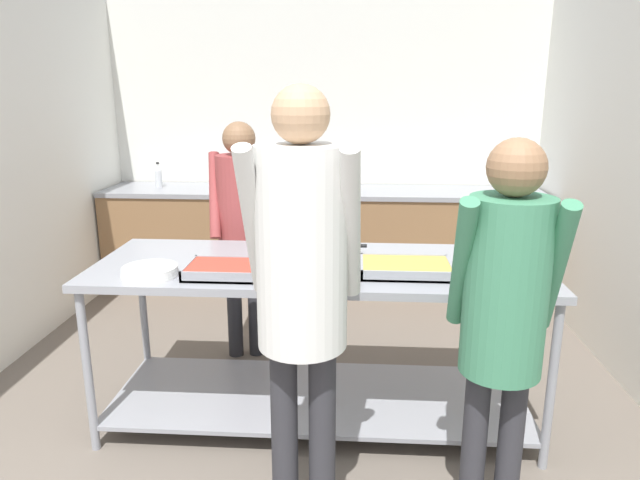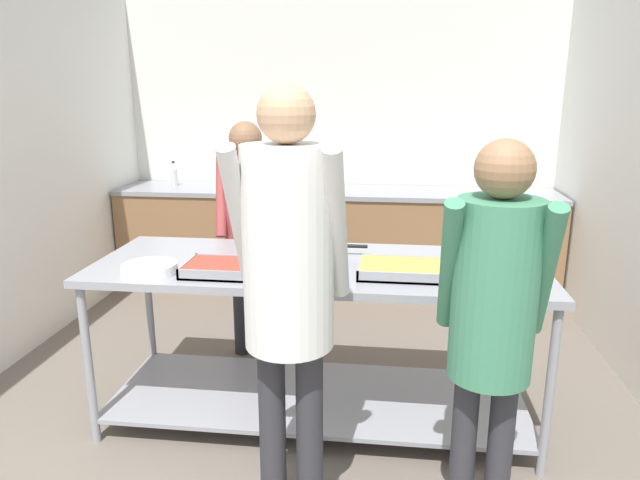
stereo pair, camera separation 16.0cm
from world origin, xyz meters
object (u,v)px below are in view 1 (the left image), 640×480
Objects in this scene: broccoli_bowl at (487,271)px; sauce_pan at (317,248)px; serving_tray_vegetables at (225,270)px; serving_tray_roast at (406,268)px; cook_behind_counter at (242,215)px; water_bottle at (158,176)px; guest_serving_left at (302,271)px; plate_stack at (150,271)px; guest_serving_right at (505,302)px.

sauce_pan is at bearing 155.13° from broccoli_bowl.
serving_tray_vegetables is 0.83× the size of serving_tray_roast.
sauce_pan is 0.55m from serving_tray_roast.
cook_behind_counter is 1.84m from water_bottle.
guest_serving_left reaches higher than serving_tray_vegetables.
guest_serving_left is 3.47m from water_bottle.
plate_stack is at bearing -104.10° from cook_behind_counter.
plate_stack is 0.17× the size of cook_behind_counter.
water_bottle reaches higher than broccoli_bowl.
guest_serving_right is 1.02× the size of cook_behind_counter.
guest_serving_left reaches higher than plate_stack.
sauce_pan reaches higher than serving_tray_roast.
serving_tray_vegetables is 0.90× the size of sauce_pan.
guest_serving_left is at bearing -89.18° from sauce_pan.
serving_tray_vegetables is at bearing -137.84° from sauce_pan.
broccoli_bowl reaches higher than sauce_pan.
cook_behind_counter is at bearing 138.80° from serving_tray_roast.
serving_tray_vegetables reaches higher than plate_stack.
broccoli_bowl is 1.07× the size of water_bottle.
serving_tray_roast is 0.28× the size of cook_behind_counter.
serving_tray_vegetables is 1.52× the size of broccoli_bowl.
sauce_pan is at bearing 128.17° from guest_serving_right.
sauce_pan is 0.26× the size of cook_behind_counter.
broccoli_bowl is at bearing 36.36° from guest_serving_left.
broccoli_bowl is 0.15× the size of cook_behind_counter.
serving_tray_vegetables is 2.72m from water_bottle.
serving_tray_roast is at bearing 5.46° from serving_tray_vegetables.
guest_serving_right reaches higher than plate_stack.
sauce_pan is 0.23× the size of guest_serving_left.
serving_tray_vegetables is 0.23× the size of cook_behind_counter.
serving_tray_roast is at bearing 114.52° from guest_serving_right.
guest_serving_left is (-0.83, -0.61, 0.18)m from broccoli_bowl.
water_bottle is at bearing 117.92° from guest_serving_left.
serving_tray_roast is at bearing 5.98° from plate_stack.
guest_serving_right reaches higher than serving_tray_roast.
broccoli_bowl is at bearing -24.87° from sauce_pan.
sauce_pan reaches higher than serving_tray_vegetables.
serving_tray_roast is 0.85m from guest_serving_left.
broccoli_bowl is at bearing -12.91° from serving_tray_roast.
sauce_pan is at bearing 28.86° from plate_stack.
broccoli_bowl is at bearing 83.45° from guest_serving_right.
guest_serving_left is (0.01, -1.00, 0.19)m from sauce_pan.
plate_stack is 2.63m from water_bottle.
serving_tray_vegetables is 0.21× the size of guest_serving_left.
plate_stack is 0.17× the size of guest_serving_right.
serving_tray_vegetables is at bearing -83.67° from cook_behind_counter.
guest_serving_left reaches higher than sauce_pan.
sauce_pan is at bearing 90.82° from guest_serving_left.
guest_serving_left is (-0.45, -0.70, 0.20)m from serving_tray_roast.
guest_serving_right is at bearing -26.33° from serving_tray_vegetables.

